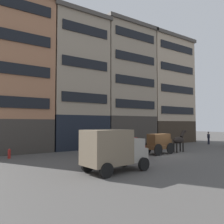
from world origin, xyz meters
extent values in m
plane|color=#4C4947|center=(0.00, 0.00, 0.00)|extent=(120.00, 120.00, 0.00)
cube|color=#38332D|center=(-11.88, 11.00, 1.72)|extent=(7.62, 6.78, 3.43)
cube|color=#9E6B4C|center=(-11.88, 11.00, 9.85)|extent=(7.62, 6.78, 12.84)
cube|color=#47423D|center=(-11.88, 11.00, 16.52)|extent=(8.12, 7.28, 0.50)
cube|color=black|center=(-11.88, 7.56, 5.04)|extent=(6.40, 0.12, 1.10)
cube|color=black|center=(-11.88, 7.56, 8.25)|extent=(6.40, 0.12, 1.10)
cube|color=black|center=(-11.88, 7.56, 11.46)|extent=(6.40, 0.12, 1.10)
cube|color=black|center=(-11.88, 7.56, 14.67)|extent=(6.40, 0.12, 1.10)
cube|color=black|center=(-4.50, 11.00, 1.98)|extent=(6.84, 6.78, 3.95)
cube|color=gray|center=(-4.50, 11.00, 9.91)|extent=(6.84, 6.78, 11.91)
cube|color=#47423D|center=(-4.50, 11.00, 16.11)|extent=(7.34, 7.28, 0.50)
cube|color=black|center=(-4.50, 7.56, 5.94)|extent=(5.75, 0.12, 1.10)
cube|color=black|center=(-4.50, 7.56, 9.91)|extent=(5.75, 0.12, 1.10)
cube|color=black|center=(-4.50, 7.56, 13.87)|extent=(5.75, 0.12, 1.10)
cube|color=#38332D|center=(3.00, 11.00, 2.00)|extent=(7.85, 6.78, 3.99)
cube|color=gray|center=(3.00, 11.00, 10.23)|extent=(7.85, 6.78, 12.47)
cube|color=#47423D|center=(3.00, 11.00, 16.71)|extent=(8.35, 7.28, 0.50)
cube|color=black|center=(3.00, 7.56, 5.55)|extent=(6.59, 0.12, 1.10)
cube|color=black|center=(3.00, 7.56, 8.67)|extent=(6.59, 0.12, 1.10)
cube|color=black|center=(3.00, 7.56, 11.78)|extent=(6.59, 0.12, 1.10)
cube|color=black|center=(3.00, 7.56, 14.90)|extent=(6.59, 0.12, 1.10)
cube|color=#33281E|center=(11.38, 11.00, 1.68)|extent=(8.63, 6.78, 3.36)
cube|color=tan|center=(11.38, 11.00, 9.89)|extent=(8.63, 6.78, 13.05)
cube|color=#47423D|center=(11.38, 11.00, 16.66)|extent=(9.13, 7.28, 0.50)
cube|color=black|center=(11.38, 7.56, 4.99)|extent=(7.25, 0.12, 1.10)
cube|color=black|center=(11.38, 7.56, 8.26)|extent=(7.25, 0.12, 1.10)
cube|color=black|center=(11.38, 7.56, 11.52)|extent=(7.25, 0.12, 1.10)
cube|color=black|center=(11.38, 7.56, 14.78)|extent=(7.25, 0.12, 1.10)
cube|color=brown|center=(-0.03, 0.56, 0.70)|extent=(2.78, 1.48, 0.36)
cube|color=brown|center=(-0.03, 0.56, 1.43)|extent=(2.36, 1.26, 1.10)
cube|color=brown|center=(1.12, 0.64, 1.18)|extent=(0.47, 1.06, 0.50)
cylinder|color=black|center=(0.82, 1.33, 0.55)|extent=(1.10, 0.15, 1.10)
cylinder|color=black|center=(0.92, -0.09, 0.55)|extent=(1.10, 0.15, 1.10)
cylinder|color=black|center=(-0.97, 1.21, 0.55)|extent=(1.10, 0.15, 1.10)
cylinder|color=black|center=(-0.88, -0.21, 0.55)|extent=(1.10, 0.15, 1.10)
ellipsoid|color=black|center=(2.87, 0.56, 1.25)|extent=(1.74, 0.71, 0.70)
cylinder|color=black|center=(3.59, 0.61, 1.85)|extent=(0.68, 0.36, 0.76)
ellipsoid|color=black|center=(3.99, 0.64, 2.15)|extent=(0.58, 0.28, 0.30)
cylinder|color=black|center=(2.07, 0.51, 1.10)|extent=(0.27, 0.12, 0.65)
cylinder|color=black|center=(3.41, 0.78, 0.47)|extent=(0.14, 0.14, 0.95)
cylinder|color=black|center=(3.43, 0.42, 0.47)|extent=(0.14, 0.14, 0.95)
cylinder|color=black|center=(2.31, 0.70, 0.47)|extent=(0.14, 0.14, 0.95)
cylinder|color=black|center=(2.34, 0.34, 0.47)|extent=(0.14, 0.14, 0.95)
cube|color=gray|center=(-7.09, -3.60, 1.27)|extent=(1.55, 1.82, 1.50)
cube|color=gray|center=(-6.39, -3.53, 0.97)|extent=(1.03, 1.52, 0.80)
cube|color=#756651|center=(-8.88, -3.76, 1.57)|extent=(2.97, 2.15, 2.10)
cube|color=silver|center=(-6.64, -3.55, 1.52)|extent=(0.32, 1.37, 0.64)
cylinder|color=black|center=(-6.73, -2.61, 0.42)|extent=(0.86, 0.30, 0.84)
cylinder|color=black|center=(-6.55, -4.50, 0.42)|extent=(0.86, 0.30, 0.84)
cylinder|color=black|center=(-9.71, -2.89, 0.42)|extent=(0.86, 0.30, 0.84)
cylinder|color=black|center=(-9.54, -4.78, 0.42)|extent=(0.86, 0.30, 0.84)
cube|color=gray|center=(-2.69, 4.17, 0.73)|extent=(3.80, 1.84, 0.80)
cube|color=gray|center=(-2.84, 4.18, 1.48)|extent=(1.89, 1.56, 0.70)
cube|color=silver|center=(-1.99, 4.12, 1.35)|extent=(0.42, 1.33, 0.56)
cylinder|color=black|center=(-1.44, 4.93, 0.33)|extent=(0.67, 0.22, 0.66)
cylinder|color=black|center=(-1.55, 3.25, 0.33)|extent=(0.67, 0.22, 0.66)
cylinder|color=black|center=(-3.83, 5.08, 0.33)|extent=(0.67, 0.22, 0.66)
cylinder|color=black|center=(-3.94, 3.41, 0.33)|extent=(0.67, 0.22, 0.66)
cube|color=maroon|center=(-4.92, -0.03, 0.73)|extent=(3.78, 1.79, 0.80)
cube|color=maroon|center=(-4.77, -0.04, 1.48)|extent=(1.87, 1.53, 0.70)
cube|color=silver|center=(-5.62, 0.00, 1.35)|extent=(0.40, 1.33, 0.56)
cylinder|color=black|center=(-6.16, -0.81, 0.33)|extent=(0.67, 0.21, 0.66)
cylinder|color=black|center=(-6.07, 0.87, 0.33)|extent=(0.67, 0.21, 0.66)
cylinder|color=black|center=(-3.77, -0.94, 0.33)|extent=(0.67, 0.21, 0.66)
cylinder|color=black|center=(-3.68, 0.74, 0.33)|extent=(0.67, 0.21, 0.66)
cylinder|color=black|center=(13.53, 4.04, 0.42)|extent=(0.16, 0.16, 0.85)
cylinder|color=black|center=(13.73, 4.04, 0.42)|extent=(0.16, 0.16, 0.85)
cylinder|color=black|center=(13.63, 4.04, 1.16)|extent=(0.51, 0.51, 0.62)
sphere|color=tan|center=(13.63, 4.04, 1.60)|extent=(0.22, 0.22, 0.22)
cylinder|color=black|center=(13.63, 4.04, 1.70)|extent=(0.28, 0.28, 0.02)
cylinder|color=black|center=(13.63, 4.04, 1.75)|extent=(0.18, 0.18, 0.09)
cylinder|color=maroon|center=(-12.75, 5.73, 0.35)|extent=(0.24, 0.24, 0.70)
sphere|color=maroon|center=(-12.75, 5.73, 0.72)|extent=(0.22, 0.22, 0.22)
camera|label=1|loc=(-16.30, -15.38, 3.01)|focal=36.19mm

